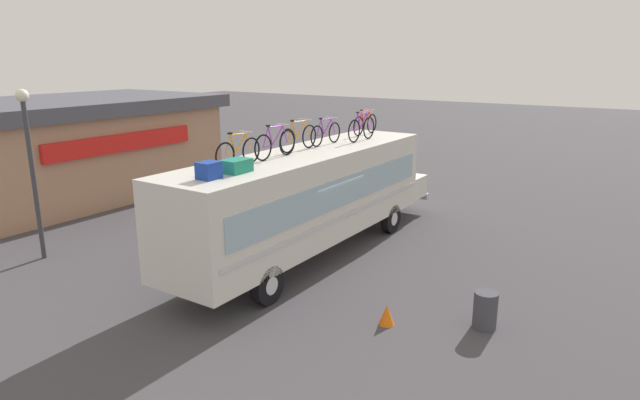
{
  "coord_description": "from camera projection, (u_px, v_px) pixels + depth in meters",
  "views": [
    {
      "loc": [
        -12.84,
        -8.95,
        5.94
      ],
      "look_at": [
        0.67,
        0.0,
        1.65
      ],
      "focal_mm": 30.44,
      "sensor_mm": 36.0,
      "label": 1
    }
  ],
  "objects": [
    {
      "name": "bus",
      "position": [
        312.0,
        194.0,
        16.33
      ],
      "size": [
        11.98,
        2.43,
        3.26
      ],
      "color": "silver",
      "rests_on": "ground"
    },
    {
      "name": "luggage_bag_2",
      "position": [
        236.0,
        166.0,
        12.95
      ],
      "size": [
        0.69,
        0.49,
        0.32
      ],
      "primitive_type": "cube",
      "color": "#1E7F66",
      "rests_on": "bus"
    },
    {
      "name": "rooftop_bicycle_1",
      "position": [
        238.0,
        152.0,
        13.62
      ],
      "size": [
        1.65,
        0.44,
        0.9
      ],
      "color": "black",
      "rests_on": "bus"
    },
    {
      "name": "roadside_building",
      "position": [
        72.0,
        147.0,
        23.67
      ],
      "size": [
        12.19,
        7.56,
        4.21
      ],
      "color": "tan",
      "rests_on": "ground"
    },
    {
      "name": "luggage_bag_1",
      "position": [
        209.0,
        170.0,
        12.26
      ],
      "size": [
        0.48,
        0.42,
        0.39
      ],
      "primitive_type": "cube",
      "color": "#193899",
      "rests_on": "bus"
    },
    {
      "name": "rooftop_bicycle_3",
      "position": [
        299.0,
        137.0,
        15.9
      ],
      "size": [
        1.8,
        0.44,
        0.94
      ],
      "color": "black",
      "rests_on": "bus"
    },
    {
      "name": "rooftop_bicycle_4",
      "position": [
        326.0,
        133.0,
        16.96
      ],
      "size": [
        1.68,
        0.44,
        0.88
      ],
      "color": "black",
      "rests_on": "bus"
    },
    {
      "name": "rooftop_bicycle_6",
      "position": [
        365.0,
        124.0,
        19.22
      ],
      "size": [
        1.66,
        0.44,
        0.91
      ],
      "color": "black",
      "rests_on": "bus"
    },
    {
      "name": "trash_bin",
      "position": [
        485.0,
        310.0,
        12.18
      ],
      "size": [
        0.53,
        0.53,
        0.86
      ],
      "primitive_type": "cylinder",
      "color": "#3F3F47",
      "rests_on": "ground"
    },
    {
      "name": "rooftop_bicycle_5",
      "position": [
        362.0,
        128.0,
        17.78
      ],
      "size": [
        1.72,
        0.44,
        0.98
      ],
      "color": "black",
      "rests_on": "bus"
    },
    {
      "name": "street_lamp",
      "position": [
        30.0,
        153.0,
        15.72
      ],
      "size": [
        0.36,
        0.36,
        5.06
      ],
      "color": "#38383D",
      "rests_on": "ground"
    },
    {
      "name": "ground_plane",
      "position": [
        308.0,
        257.0,
        16.65
      ],
      "size": [
        120.0,
        120.0,
        0.0
      ],
      "primitive_type": "plane",
      "color": "#423F44"
    },
    {
      "name": "rooftop_bicycle_2",
      "position": [
        275.0,
        144.0,
        14.73
      ],
      "size": [
        1.77,
        0.44,
        0.94
      ],
      "color": "black",
      "rests_on": "bus"
    },
    {
      "name": "traffic_cone",
      "position": [
        387.0,
        315.0,
        12.37
      ],
      "size": [
        0.35,
        0.35,
        0.48
      ],
      "primitive_type": "cone",
      "color": "orange",
      "rests_on": "ground"
    }
  ]
}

